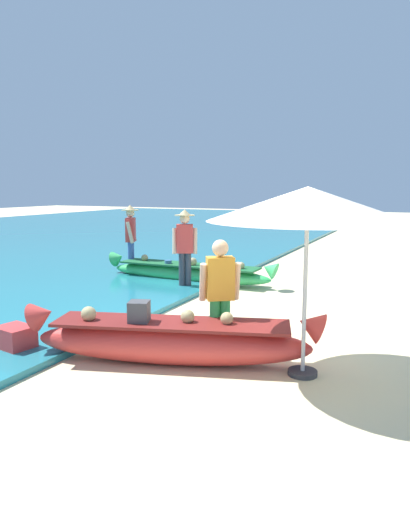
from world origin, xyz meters
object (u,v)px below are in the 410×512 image
person_vendor_hatted (185,244)px  boat_green_midground (188,272)px  person_tourist_customer (220,291)px  patio_umbrella_large (308,205)px  person_vendor_assistant (131,235)px  cooler_box (15,340)px  boat_red_foreground (171,340)px

person_vendor_hatted → boat_green_midground: bearing=111.9°
person_tourist_customer → patio_umbrella_large: size_ratio=0.67×
person_vendor_assistant → cooler_box: 5.99m
person_vendor_assistant → cooler_box: bearing=-71.8°
boat_red_foreground → boat_green_midground: (-2.21, 4.86, -0.06)m
boat_green_midground → patio_umbrella_large: 6.24m
boat_red_foreground → person_vendor_hatted: 4.56m
person_tourist_customer → person_vendor_assistant: (-4.44, 4.51, 0.16)m
person_vendor_hatted → boat_red_foreground: bearing=-65.0°
person_vendor_hatted → cooler_box: size_ratio=3.68×
person_vendor_hatted → person_vendor_assistant: (-2.06, 0.95, 0.02)m
boat_red_foreground → cooler_box: boat_red_foreground is taller
person_tourist_customer → patio_umbrella_large: bearing=-9.2°
person_vendor_hatted → cooler_box: person_vendor_hatted is taller
person_vendor_assistant → person_tourist_customer: bearing=-45.5°
boat_red_foreground → patio_umbrella_large: size_ratio=1.62×
boat_green_midground → cooler_box: size_ratio=9.13×
boat_green_midground → patio_umbrella_large: bearing=-49.5°
person_tourist_customer → cooler_box: bearing=-156.5°
boat_red_foreground → person_vendor_assistant: (-3.96, 5.03, 0.75)m
boat_red_foreground → patio_umbrella_large: bearing=11.2°
boat_red_foreground → person_vendor_assistant: size_ratio=2.11×
patio_umbrella_large → cooler_box: 4.32m
boat_red_foreground → boat_green_midground: bearing=114.5°
boat_green_midground → patio_umbrella_large: patio_umbrella_large is taller
boat_red_foreground → patio_umbrella_large: 2.45m
person_vendor_hatted → person_tourist_customer: 4.29m
person_tourist_customer → cooler_box: size_ratio=3.27×
person_vendor_hatted → person_tourist_customer: size_ratio=1.13×
boat_red_foreground → cooler_box: bearing=-164.1°
person_vendor_hatted → cooler_box: (-0.21, -4.69, -0.84)m
person_vendor_assistant → patio_umbrella_large: (5.62, -4.70, 1.02)m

